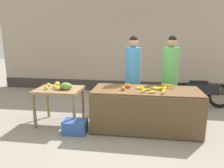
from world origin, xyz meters
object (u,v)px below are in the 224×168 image
(parked_motorcycle, at_px, (202,92))
(vendor_woman_green_shirt, at_px, (170,77))
(produce_crate, at_px, (75,127))
(produce_sack, at_px, (100,103))
(vendor_woman_blue_shirt, at_px, (133,77))

(parked_motorcycle, bearing_deg, vendor_woman_green_shirt, -139.85)
(vendor_woman_green_shirt, height_order, parked_motorcycle, vendor_woman_green_shirt)
(produce_crate, height_order, produce_sack, produce_sack)
(vendor_woman_blue_shirt, height_order, produce_sack, vendor_woman_blue_shirt)
(produce_crate, bearing_deg, produce_sack, 77.08)
(vendor_woman_green_shirt, xyz_separation_m, produce_sack, (-1.62, -0.01, -0.68))
(vendor_woman_blue_shirt, distance_m, vendor_woman_green_shirt, 0.84)
(vendor_woman_green_shirt, distance_m, produce_sack, 1.75)
(vendor_woman_blue_shirt, bearing_deg, produce_sack, 174.34)
(produce_crate, xyz_separation_m, produce_sack, (0.26, 1.14, 0.13))
(vendor_woman_blue_shirt, bearing_deg, parked_motorcycle, 26.52)
(parked_motorcycle, bearing_deg, vendor_woman_blue_shirt, -153.48)
(parked_motorcycle, height_order, produce_crate, parked_motorcycle)
(parked_motorcycle, distance_m, produce_crate, 3.45)
(parked_motorcycle, distance_m, produce_sack, 2.70)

